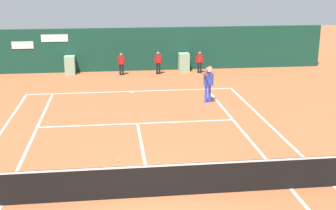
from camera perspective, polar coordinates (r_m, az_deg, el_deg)
ground_plane at (r=13.34m, az=-2.32°, el=-10.22°), size 80.00×80.00×0.01m
tennis_net at (r=12.60m, az=-2.12°, el=-9.31°), size 12.10×0.10×1.07m
sponsor_back_wall at (r=28.70m, az=-5.13°, el=6.82°), size 25.00×1.02×2.67m
player_on_baseline at (r=21.55m, az=5.04°, el=2.90°), size 0.54×0.81×1.88m
ball_kid_left_post at (r=27.67m, az=-1.23°, el=5.47°), size 0.45×0.22×1.37m
ball_kid_centre_post at (r=27.55m, az=-5.85°, el=5.29°), size 0.44×0.21×1.33m
ball_kid_right_post at (r=28.05m, az=3.97°, el=5.52°), size 0.44×0.18×1.32m
tennis_ball_by_sideline at (r=15.09m, az=-6.16°, el=-6.92°), size 0.07×0.07×0.07m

